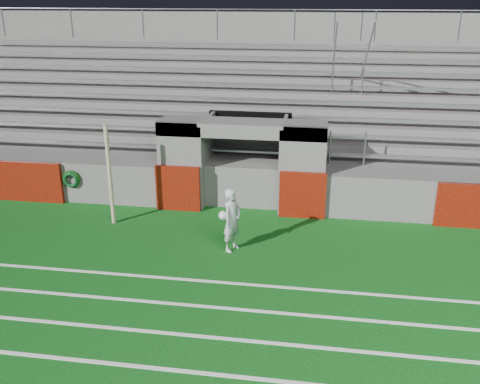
# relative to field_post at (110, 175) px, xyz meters

# --- Properties ---
(ground) EXTENTS (90.00, 90.00, 0.00)m
(ground) POSITION_rel_field_post_xyz_m (3.35, -1.77, -1.39)
(ground) COLOR #0C4911
(ground) RESTS_ON ground
(field_post) EXTENTS (0.11, 0.11, 2.78)m
(field_post) POSITION_rel_field_post_xyz_m (0.00, 0.00, 0.00)
(field_post) COLOR tan
(field_post) RESTS_ON ground
(stadium_structure) EXTENTS (26.00, 8.48, 5.42)m
(stadium_structure) POSITION_rel_field_post_xyz_m (3.35, 6.20, 0.10)
(stadium_structure) COLOR #5A5855
(stadium_structure) RESTS_ON ground
(goalkeeper_with_ball) EXTENTS (0.61, 0.69, 1.60)m
(goalkeeper_with_ball) POSITION_rel_field_post_xyz_m (3.53, -1.14, -0.58)
(goalkeeper_with_ball) COLOR silver
(goalkeeper_with_ball) RESTS_ON ground
(hose_coil) EXTENTS (0.56, 0.15, 0.56)m
(hose_coil) POSITION_rel_field_post_xyz_m (-1.74, 1.17, -0.61)
(hose_coil) COLOR #0C3A0B
(hose_coil) RESTS_ON ground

